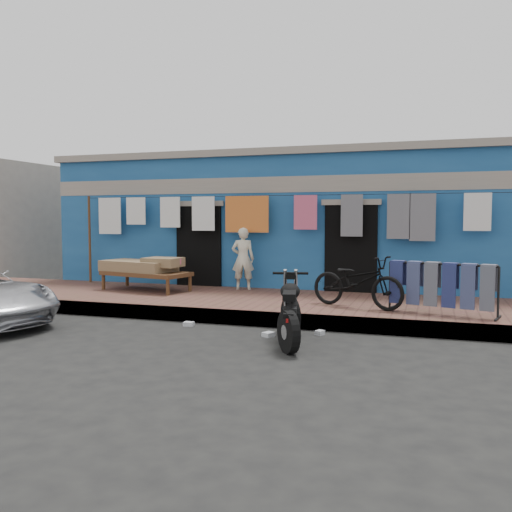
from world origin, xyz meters
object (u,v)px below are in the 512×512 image
Objects in this scene: charpoy at (146,274)px; jeans_rack at (441,287)px; seated_person at (243,259)px; bicycle at (357,276)px; motorcycle at (290,309)px.

charpoy is 6.14m from jeans_rack.
seated_person reaches higher than jeans_rack.
bicycle reaches higher than motorcycle.
jeans_rack is (6.05, -1.09, 0.09)m from charpoy.
jeans_rack is at bearing 26.37° from motorcycle.
jeans_rack reaches higher than charpoy.
motorcycle reaches higher than charpoy.
motorcycle is at bearing -140.43° from jeans_rack.
motorcycle is at bearing -35.54° from charpoy.
bicycle is at bearing -10.40° from charpoy.
bicycle is 1.07× the size of motorcycle.
seated_person reaches higher than bicycle.
jeans_rack reaches higher than motorcycle.
seated_person is at bearing 21.60° from charpoy.
bicycle is 0.78× the size of charpoy.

